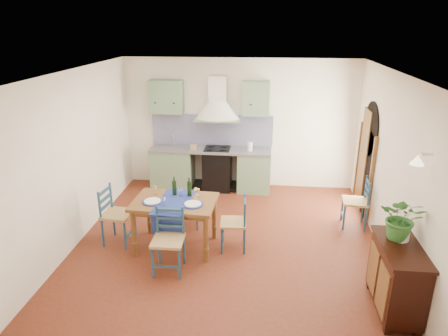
{
  "coord_description": "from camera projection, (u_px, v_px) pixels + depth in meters",
  "views": [
    {
      "loc": [
        0.55,
        -5.94,
        3.5
      ],
      "look_at": [
        -0.11,
        0.3,
        1.19
      ],
      "focal_mm": 32.0,
      "sensor_mm": 36.0,
      "label": 1
    }
  ],
  "objects": [
    {
      "name": "floor",
      "position": [
        228.0,
        239.0,
        6.81
      ],
      "size": [
        5.0,
        5.0,
        0.0
      ],
      "primitive_type": "plane",
      "color": "#4A2110",
      "rests_on": "ground"
    },
    {
      "name": "back_wall",
      "position": [
        217.0,
        142.0,
        8.63
      ],
      "size": [
        5.0,
        0.96,
        2.8
      ],
      "color": "white",
      "rests_on": "ground"
    },
    {
      "name": "right_wall",
      "position": [
        386.0,
        166.0,
        6.36
      ],
      "size": [
        0.26,
        5.0,
        2.8
      ],
      "color": "white",
      "rests_on": "ground"
    },
    {
      "name": "left_wall",
      "position": [
        78.0,
        157.0,
        6.57
      ],
      "size": [
        0.04,
        5.0,
        2.8
      ],
      "primitive_type": "cube",
      "color": "white",
      "rests_on": "ground"
    },
    {
      "name": "ceiling",
      "position": [
        229.0,
        72.0,
        5.84
      ],
      "size": [
        5.0,
        5.0,
        0.01
      ],
      "primitive_type": "cube",
      "color": "silver",
      "rests_on": "back_wall"
    },
    {
      "name": "dining_table",
      "position": [
        175.0,
        206.0,
        6.34
      ],
      "size": [
        1.34,
        1.02,
        1.14
      ],
      "color": "brown",
      "rests_on": "ground"
    },
    {
      "name": "chair_near",
      "position": [
        169.0,
        240.0,
        5.82
      ],
      "size": [
        0.46,
        0.46,
        0.97
      ],
      "color": "navy",
      "rests_on": "ground"
    },
    {
      "name": "chair_far",
      "position": [
        188.0,
        206.0,
        7.09
      ],
      "size": [
        0.43,
        0.43,
        0.81
      ],
      "color": "navy",
      "rests_on": "ground"
    },
    {
      "name": "chair_left",
      "position": [
        116.0,
        215.0,
        6.57
      ],
      "size": [
        0.5,
        0.5,
        0.98
      ],
      "color": "navy",
      "rests_on": "ground"
    },
    {
      "name": "chair_right",
      "position": [
        235.0,
        223.0,
        6.4
      ],
      "size": [
        0.44,
        0.44,
        0.89
      ],
      "color": "navy",
      "rests_on": "ground"
    },
    {
      "name": "chair_spare",
      "position": [
        357.0,
        202.0,
        7.1
      ],
      "size": [
        0.46,
        0.46,
        0.92
      ],
      "color": "navy",
      "rests_on": "ground"
    },
    {
      "name": "sideboard",
      "position": [
        397.0,
        276.0,
        4.98
      ],
      "size": [
        0.5,
        1.05,
        0.94
      ],
      "color": "black",
      "rests_on": "ground"
    },
    {
      "name": "potted_plant",
      "position": [
        402.0,
        218.0,
        4.91
      ],
      "size": [
        0.64,
        0.6,
        0.57
      ],
      "primitive_type": "imported",
      "rotation": [
        0.0,
        0.0,
        -0.37
      ],
      "color": "#316E2C",
      "rests_on": "sideboard"
    }
  ]
}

